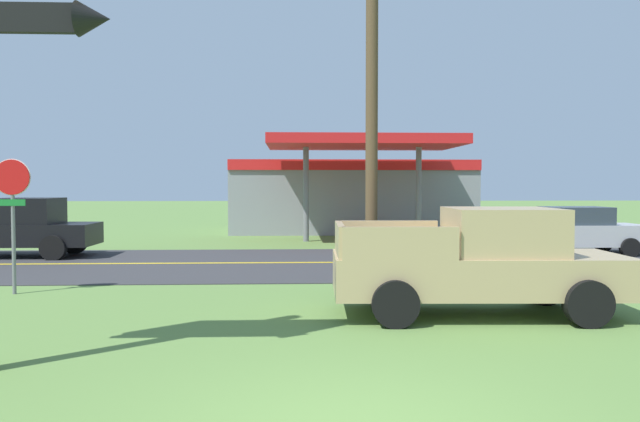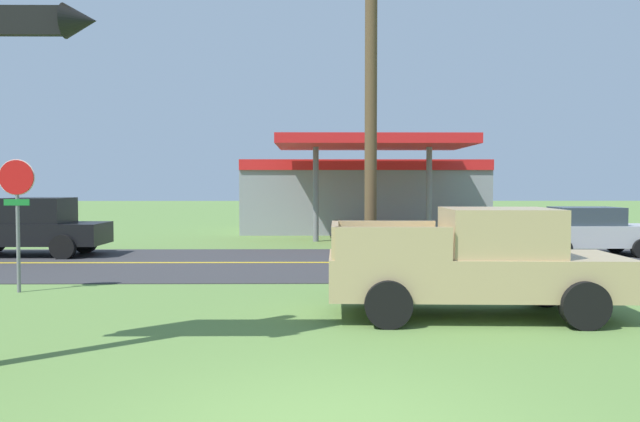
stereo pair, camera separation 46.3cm
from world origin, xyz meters
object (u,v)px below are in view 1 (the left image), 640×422
object	(u,v)px
car_silver_near_lane	(578,230)
gas_station	(350,194)
utility_pole	(372,64)
stop_sign	(12,201)
pickup_tan_parked_on_lawn	(480,263)
pickup_black_on_road	(17,228)

from	to	relation	value
car_silver_near_lane	gas_station	bearing A→B (deg)	121.76
utility_pole	car_silver_near_lane	size ratio (longest dim) A/B	2.22
utility_pole	stop_sign	bearing A→B (deg)	175.82
car_silver_near_lane	pickup_tan_parked_on_lawn	bearing A→B (deg)	-123.24
utility_pole	pickup_black_on_road	xyz separation A→B (m)	(-10.79, 7.67, -3.96)
stop_sign	pickup_tan_parked_on_lawn	size ratio (longest dim) A/B	0.56
utility_pole	pickup_tan_parked_on_lawn	world-z (taller)	utility_pole
gas_station	pickup_black_on_road	xyz separation A→B (m)	(-12.07, -11.03, -0.98)
utility_pole	gas_station	size ratio (longest dim) A/B	0.78
pickup_black_on_road	car_silver_near_lane	bearing A→B (deg)	0.00
utility_pole	gas_station	bearing A→B (deg)	86.08
gas_station	pickup_tan_parked_on_lawn	xyz separation A→B (m)	(0.46, -20.76, -0.98)
stop_sign	gas_station	world-z (taller)	gas_station
gas_station	utility_pole	bearing A→B (deg)	-93.92
pickup_tan_parked_on_lawn	pickup_black_on_road	size ratio (longest dim) A/B	1.01
stop_sign	utility_pole	distance (m)	8.30
gas_station	car_silver_near_lane	xyz separation A→B (m)	(6.83, -11.03, -1.11)
pickup_black_on_road	pickup_tan_parked_on_lawn	bearing A→B (deg)	-37.82
pickup_black_on_road	stop_sign	bearing A→B (deg)	-66.91
gas_station	pickup_black_on_road	world-z (taller)	gas_station
gas_station	pickup_black_on_road	bearing A→B (deg)	-137.56
stop_sign	utility_pole	world-z (taller)	utility_pole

